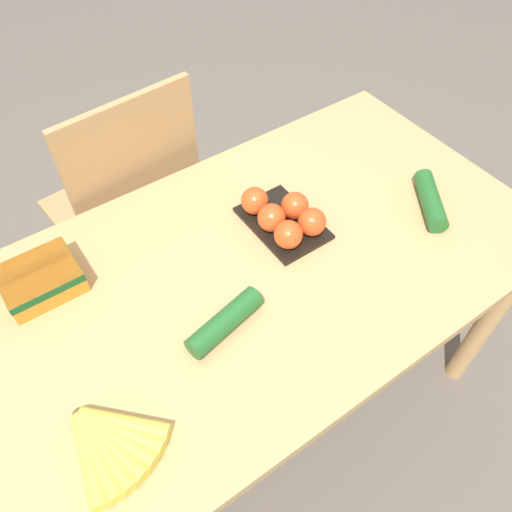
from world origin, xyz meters
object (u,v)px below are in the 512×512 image
object	(u,v)px
cucumber_far	(225,322)
banana_bunch	(109,443)
cucumber_near	(430,200)
chair	(131,211)
tomato_pack	(284,218)
carrot_bag	(40,278)

from	to	relation	value
cucumber_far	banana_bunch	bearing A→B (deg)	-163.50
cucumber_near	chair	bearing A→B (deg)	130.22
cucumber_near	tomato_pack	bearing A→B (deg)	156.19
chair	tomato_pack	size ratio (longest dim) A/B	4.38
banana_bunch	carrot_bag	xyz separation A→B (m)	(0.03, 0.41, 0.02)
cucumber_near	cucumber_far	xyz separation A→B (m)	(-0.62, -0.00, 0.00)
tomato_pack	cucumber_near	world-z (taller)	tomato_pack
tomato_pack	carrot_bag	xyz separation A→B (m)	(-0.55, 0.16, -0.00)
chair	tomato_pack	xyz separation A→B (m)	(0.21, -0.51, 0.28)
tomato_pack	cucumber_near	bearing A→B (deg)	-23.81
chair	banana_bunch	bearing A→B (deg)	59.97
banana_bunch	cucumber_near	world-z (taller)	cucumber_near
chair	cucumber_near	xyz separation A→B (m)	(0.56, -0.66, 0.26)
chair	carrot_bag	distance (m)	0.55
chair	banana_bunch	xyz separation A→B (m)	(-0.36, -0.76, 0.26)
banana_bunch	cucumber_far	size ratio (longest dim) A/B	0.98
chair	carrot_bag	size ratio (longest dim) A/B	5.96
tomato_pack	cucumber_far	distance (m)	0.31
chair	cucumber_far	xyz separation A→B (m)	(-0.06, -0.67, 0.26)
banana_bunch	chair	bearing A→B (deg)	64.78
banana_bunch	cucumber_near	distance (m)	0.92
carrot_bag	chair	bearing A→B (deg)	46.59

